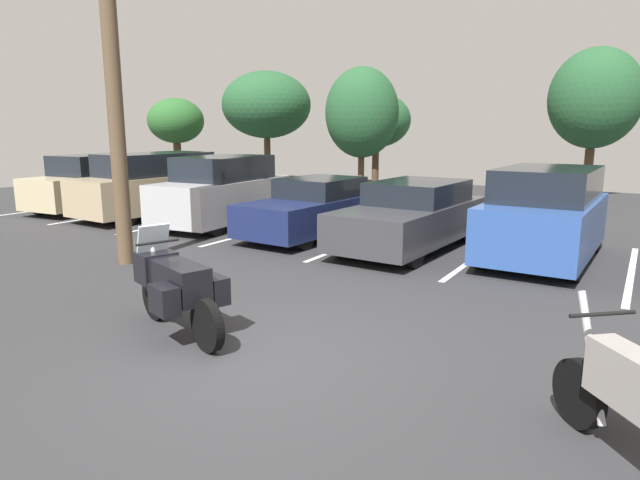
% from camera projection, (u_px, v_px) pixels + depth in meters
% --- Properties ---
extents(ground, '(44.00, 44.00, 0.10)m').
position_uv_depth(ground, '(249.00, 362.00, 6.62)').
color(ground, '#2D2D30').
extents(motorcycle_touring, '(2.12, 1.16, 1.41)m').
position_uv_depth(motorcycle_touring, '(175.00, 285.00, 7.34)').
color(motorcycle_touring, black).
rests_on(motorcycle_touring, ground).
extents(parking_stripes, '(23.42, 5.03, 0.01)m').
position_uv_depth(parking_stripes, '(360.00, 241.00, 13.46)').
color(parking_stripes, silver).
rests_on(parking_stripes, ground).
extents(car_champagne, '(2.15, 4.60, 1.85)m').
position_uv_depth(car_champagne, '(95.00, 183.00, 18.55)').
color(car_champagne, '#C1B289').
rests_on(car_champagne, ground).
extents(car_tan, '(2.28, 5.02, 1.97)m').
position_uv_depth(car_tan, '(154.00, 185.00, 17.15)').
color(car_tan, tan).
rests_on(car_tan, ground).
extents(car_silver, '(2.27, 4.52, 1.95)m').
position_uv_depth(car_silver, '(223.00, 192.00, 15.61)').
color(car_silver, '#B7B7BC').
rests_on(car_silver, ground).
extents(car_navy, '(2.10, 4.69, 1.47)m').
position_uv_depth(car_navy, '(316.00, 208.00, 14.10)').
color(car_navy, navy).
rests_on(car_navy, ground).
extents(car_charcoal, '(2.16, 4.92, 1.52)m').
position_uv_depth(car_charcoal, '(413.00, 216.00, 12.60)').
color(car_charcoal, '#38383D').
rests_on(car_charcoal, ground).
extents(car_blue, '(2.04, 4.29, 1.92)m').
position_uv_depth(car_blue, '(545.00, 215.00, 11.40)').
color(car_blue, '#2D519E').
rests_on(car_blue, ground).
extents(utility_pole, '(1.80, 0.31, 9.25)m').
position_uv_depth(utility_pole, '(109.00, 19.00, 10.35)').
color(utility_pole, brown).
rests_on(utility_pole, ground).
extents(tree_center_right, '(3.06, 3.06, 5.22)m').
position_uv_depth(tree_center_right, '(362.00, 113.00, 22.83)').
color(tree_center_right, '#4C3823').
rests_on(tree_center_right, ground).
extents(tree_left, '(3.43, 3.43, 4.46)m').
position_uv_depth(tree_left, '(376.00, 120.00, 27.42)').
color(tree_left, '#4C3823').
rests_on(tree_left, ground).
extents(tree_far_left, '(4.51, 4.51, 5.56)m').
position_uv_depth(tree_far_left, '(266.00, 105.00, 27.94)').
color(tree_far_left, '#4C3823').
rests_on(tree_far_left, ground).
extents(tree_center_left, '(3.13, 3.13, 4.39)m').
position_uv_depth(tree_center_left, '(176.00, 121.00, 30.91)').
color(tree_center_left, '#4C3823').
rests_on(tree_center_left, ground).
extents(tree_right, '(3.55, 3.55, 5.87)m').
position_uv_depth(tree_right, '(595.00, 99.00, 21.88)').
color(tree_right, '#4C3823').
rests_on(tree_right, ground).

